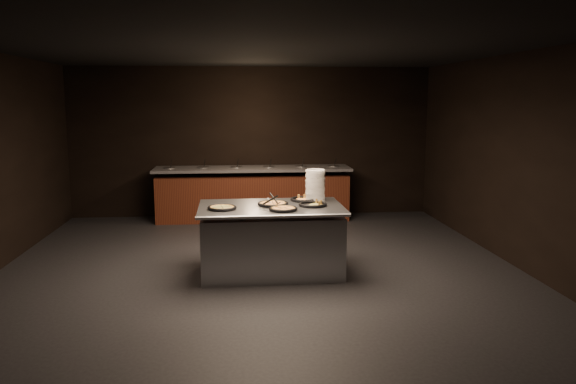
% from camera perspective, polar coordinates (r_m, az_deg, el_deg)
% --- Properties ---
extents(room, '(7.02, 8.02, 2.92)m').
position_cam_1_polar(room, '(7.06, -2.82, 2.71)').
color(room, black).
rests_on(room, ground).
extents(salad_bar, '(3.70, 0.83, 1.18)m').
position_cam_1_polar(salad_bar, '(10.72, -3.58, -0.49)').
color(salad_bar, '#5A2815').
rests_on(salad_bar, ground).
extents(serving_counter, '(1.89, 1.23, 0.90)m').
position_cam_1_polar(serving_counter, '(7.42, -1.73, -4.98)').
color(serving_counter, '#ACAFB4').
rests_on(serving_counter, ground).
extents(plate_stack, '(0.26, 0.26, 0.42)m').
position_cam_1_polar(plate_stack, '(7.69, 2.78, 0.68)').
color(plate_stack, white).
rests_on(plate_stack, serving_counter).
extents(pan_veggie_whole, '(0.37, 0.37, 0.04)m').
position_cam_1_polar(pan_veggie_whole, '(7.14, -6.72, -1.60)').
color(pan_veggie_whole, black).
rests_on(pan_veggie_whole, serving_counter).
extents(pan_cheese_whole, '(0.40, 0.40, 0.04)m').
position_cam_1_polar(pan_cheese_whole, '(7.36, -1.54, -1.20)').
color(pan_cheese_whole, black).
rests_on(pan_cheese_whole, serving_counter).
extents(pan_cheese_slices_a, '(0.36, 0.36, 0.04)m').
position_cam_1_polar(pan_cheese_slices_a, '(7.69, 1.56, -0.75)').
color(pan_cheese_slices_a, black).
rests_on(pan_cheese_slices_a, serving_counter).
extents(pan_cheese_slices_b, '(0.36, 0.36, 0.04)m').
position_cam_1_polar(pan_cheese_slices_b, '(7.02, -0.49, -1.72)').
color(pan_cheese_slices_b, black).
rests_on(pan_cheese_slices_b, serving_counter).
extents(pan_veggie_slices, '(0.37, 0.37, 0.04)m').
position_cam_1_polar(pan_veggie_slices, '(7.32, 2.53, -1.26)').
color(pan_veggie_slices, black).
rests_on(pan_veggie_slices, serving_counter).
extents(server_left, '(0.23, 0.28, 0.16)m').
position_cam_1_polar(server_left, '(7.34, -1.68, -0.80)').
color(server_left, '#ACAFB4').
rests_on(server_left, serving_counter).
extents(server_right, '(0.33, 0.22, 0.18)m').
position_cam_1_polar(server_right, '(7.11, -1.42, -1.05)').
color(server_right, '#ACAFB4').
rests_on(server_right, serving_counter).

